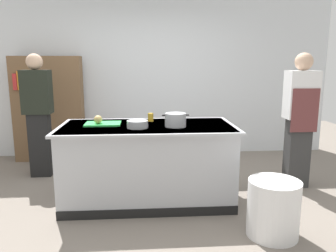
{
  "coord_description": "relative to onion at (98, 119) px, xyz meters",
  "views": [
    {
      "loc": [
        -0.03,
        -3.65,
        1.6
      ],
      "look_at": [
        0.25,
        0.2,
        0.85
      ],
      "focal_mm": 35.09,
      "sensor_mm": 36.0,
      "label": 1
    }
  ],
  "objects": [
    {
      "name": "person_chef",
      "position": [
        2.49,
        0.28,
        -0.05
      ],
      "size": [
        0.38,
        0.25,
        1.72
      ],
      "rotation": [
        0.0,
        0.0,
        1.68
      ],
      "color": "#323232",
      "rests_on": "ground_plane"
    },
    {
      "name": "stock_pot",
      "position": [
        0.87,
        -0.14,
        0.01
      ],
      "size": [
        0.3,
        0.23,
        0.15
      ],
      "color": "#B7BABF",
      "rests_on": "counter_island"
    },
    {
      "name": "juice_cup",
      "position": [
        0.6,
        0.21,
        -0.02
      ],
      "size": [
        0.07,
        0.07,
        0.1
      ],
      "primitive_type": "cylinder",
      "color": "yellow",
      "rests_on": "counter_island"
    },
    {
      "name": "counter_island",
      "position": [
        0.55,
        -0.04,
        -0.5
      ],
      "size": [
        1.98,
        0.98,
        0.9
      ],
      "color": "#B7BABF",
      "rests_on": "ground_plane"
    },
    {
      "name": "cutting_board",
      "position": [
        0.05,
        0.04,
        -0.06
      ],
      "size": [
        0.4,
        0.28,
        0.02
      ],
      "primitive_type": "cube",
      "color": "green",
      "rests_on": "counter_island"
    },
    {
      "name": "onion",
      "position": [
        0.0,
        0.0,
        0.0
      ],
      "size": [
        0.09,
        0.09,
        0.09
      ],
      "primitive_type": "sphere",
      "color": "tan",
      "rests_on": "cutting_board"
    },
    {
      "name": "trash_bin",
      "position": [
        1.71,
        -0.93,
        -0.7
      ],
      "size": [
        0.48,
        0.48,
        0.54
      ],
      "primitive_type": "cylinder",
      "color": "white",
      "rests_on": "ground_plane"
    },
    {
      "name": "back_wall",
      "position": [
        0.55,
        2.06,
        0.53
      ],
      "size": [
        6.4,
        0.12,
        3.0
      ],
      "primitive_type": "cube",
      "color": "silver",
      "rests_on": "ground_plane"
    },
    {
      "name": "bookshelf",
      "position": [
        -1.04,
        1.76,
        -0.11
      ],
      "size": [
        1.1,
        0.31,
        1.7
      ],
      "color": "brown",
      "rests_on": "ground_plane"
    },
    {
      "name": "ground_plane",
      "position": [
        0.55,
        -0.04,
        -0.97
      ],
      "size": [
        10.0,
        10.0,
        0.0
      ],
      "primitive_type": "plane",
      "color": "slate"
    },
    {
      "name": "person_guest",
      "position": [
        -0.95,
        0.94,
        -0.06
      ],
      "size": [
        0.38,
        0.24,
        1.72
      ],
      "rotation": [
        0.0,
        0.0,
        -1.38
      ],
      "color": "black",
      "rests_on": "ground_plane"
    },
    {
      "name": "mixing_bowl",
      "position": [
        0.45,
        -0.18,
        -0.03
      ],
      "size": [
        0.23,
        0.23,
        0.08
      ],
      "primitive_type": "cylinder",
      "color": "#B7BABF",
      "rests_on": "counter_island"
    }
  ]
}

